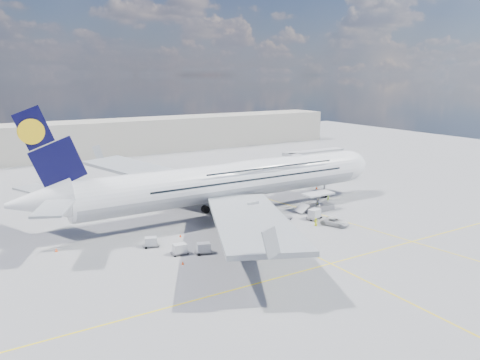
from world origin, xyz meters
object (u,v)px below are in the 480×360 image
airliner (231,181)px  catering_truck_outer (90,190)px  cone_tail (56,250)px  dolly_row_b (204,248)px  baggage_tug (256,238)px  crew_wing (225,235)px  catering_truck_inner (147,190)px  crew_van (316,222)px  service_van (335,222)px  cone_wing_right_inner (180,236)px  cone_nose (317,188)px  crew_nose (328,198)px  crew_loader (317,205)px  crew_tug (245,234)px  dolly_row_a (151,242)px  cone_wing_left_inner (151,200)px  cone_wing_right_outer (183,263)px  dolly_row_c (261,246)px  dolly_nose_far (314,214)px  dolly_nose_near (283,218)px  cone_wing_left_outer (125,196)px  jet_bridge (311,159)px  cargo_loader (317,204)px  dolly_back (180,249)px

airliner → catering_truck_outer: bearing=126.5°
cone_tail → dolly_row_b: bearing=-33.3°
baggage_tug → crew_wing: crew_wing is taller
catering_truck_inner → crew_van: size_ratio=5.09×
service_van → cone_wing_right_inner: 28.77m
crew_van → cone_nose: size_ratio=2.43×
crew_nose → crew_loader: crew_loader is taller
crew_tug → baggage_tug: bearing=-54.5°
crew_nose → crew_wing: (-32.10, -10.15, 0.04)m
dolly_row_b → cone_nose: size_ratio=4.81×
baggage_tug → cone_nose: bearing=34.5°
dolly_row_a → cone_wing_left_inner: 29.29m
cone_wing_left_inner → cone_wing_right_outer: bearing=-103.6°
dolly_row_c → dolly_nose_far: (17.54, 7.61, 0.76)m
dolly_nose_near → crew_tug: (-12.15, -5.68, 0.57)m
cone_wing_left_outer → cone_wing_right_inner: cone_wing_left_outer is taller
dolly_nose_far → crew_loader: 7.75m
jet_bridge → cone_nose: jet_bridge is taller
catering_truck_outer → crew_tug: size_ratio=3.14×
dolly_nose_far → dolly_row_b: bearing=173.3°
airliner → catering_truck_inner: airliner is taller
airliner → dolly_row_c: 21.18m
cargo_loader → cone_wing_right_inner: (-31.12, -0.45, -1.01)m
crew_van → cone_wing_right_inner: bearing=20.1°
crew_loader → cone_tail: (-51.74, 2.63, -0.57)m
catering_truck_inner → crew_van: bearing=-84.2°
jet_bridge → catering_truck_inner: 41.27m
cone_nose → catering_truck_inner: bearing=161.4°
dolly_row_b → catering_truck_outer: bearing=115.5°
jet_bridge → dolly_nose_far: bearing=-127.8°
cone_nose → dolly_row_a: bearing=-161.3°
baggage_tug → service_van: size_ratio=0.47×
dolly_nose_near → dolly_nose_far: bearing=-22.4°
cargo_loader → cone_tail: (-50.87, 3.49, -0.96)m
dolly_back → cone_tail: dolly_back is taller
dolly_row_c → dolly_nose_near: bearing=55.9°
dolly_row_b → cone_wing_right_outer: size_ratio=5.88×
jet_bridge → cargo_loader: bearing=-125.8°
baggage_tug → dolly_back: bearing=172.8°
dolly_nose_far → catering_truck_outer: bearing=112.4°
airliner → cone_wing_right_inner: (-14.56, -7.55, -6.62)m
catering_truck_inner → crew_tug: catering_truck_inner is taller
jet_bridge → cone_tail: bearing=-167.2°
dolly_row_b → catering_truck_outer: size_ratio=0.51×
dolly_row_a → cone_wing_right_outer: dolly_row_a is taller
cone_wing_right_outer → catering_truck_inner: bearing=77.2°
cone_nose → cone_tail: (-62.93, -10.79, -0.01)m
dolly_nose_near → crew_van: 6.94m
cargo_loader → cone_wing_left_inner: (-26.90, 24.98, -1.00)m
airliner → cone_nose: (28.62, 7.16, -6.56)m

